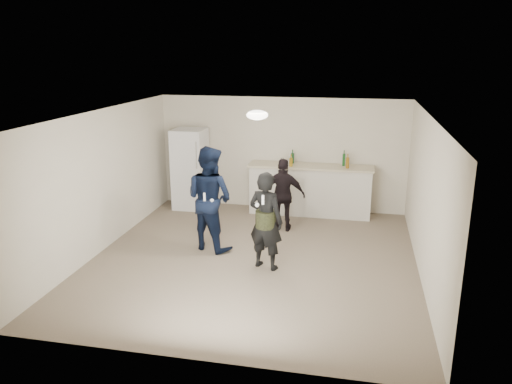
% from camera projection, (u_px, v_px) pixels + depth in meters
% --- Properties ---
extents(floor, '(6.00, 6.00, 0.00)m').
position_uv_depth(floor, '(254.00, 259.00, 8.65)').
color(floor, '#6B5B4C').
rests_on(floor, ground).
extents(ceiling, '(6.00, 6.00, 0.00)m').
position_uv_depth(ceiling, '(253.00, 114.00, 7.95)').
color(ceiling, silver).
rests_on(ceiling, wall_back).
extents(wall_back, '(6.00, 0.00, 6.00)m').
position_uv_depth(wall_back, '(281.00, 154.00, 11.12)').
color(wall_back, beige).
rests_on(wall_back, floor).
extents(wall_front, '(6.00, 0.00, 6.00)m').
position_uv_depth(wall_front, '(197.00, 262.00, 5.48)').
color(wall_front, beige).
rests_on(wall_front, floor).
extents(wall_left, '(0.00, 6.00, 6.00)m').
position_uv_depth(wall_left, '(102.00, 181.00, 8.84)').
color(wall_left, beige).
rests_on(wall_left, floor).
extents(wall_right, '(0.00, 6.00, 6.00)m').
position_uv_depth(wall_right, '(426.00, 199.00, 7.76)').
color(wall_right, beige).
rests_on(wall_right, floor).
extents(counter, '(2.60, 0.56, 1.05)m').
position_uv_depth(counter, '(310.00, 191.00, 10.88)').
color(counter, beige).
rests_on(counter, floor).
extents(counter_top, '(2.68, 0.64, 0.04)m').
position_uv_depth(counter_top, '(311.00, 166.00, 10.73)').
color(counter_top, '#C2B397').
rests_on(counter_top, counter).
extents(fridge, '(0.70, 0.70, 1.80)m').
position_uv_depth(fridge, '(190.00, 169.00, 11.24)').
color(fridge, white).
rests_on(fridge, floor).
extents(fridge_handle, '(0.02, 0.02, 0.60)m').
position_uv_depth(fridge_handle, '(196.00, 155.00, 10.72)').
color(fridge_handle, white).
rests_on(fridge_handle, fridge).
extents(ceiling_dome, '(0.36, 0.36, 0.16)m').
position_uv_depth(ceiling_dome, '(257.00, 115.00, 8.25)').
color(ceiling_dome, white).
rests_on(ceiling_dome, ceiling).
extents(shaker, '(0.08, 0.08, 0.17)m').
position_uv_depth(shaker, '(282.00, 162.00, 10.68)').
color(shaker, silver).
rests_on(shaker, counter_top).
extents(man, '(1.12, 1.01, 1.88)m').
position_uv_depth(man, '(209.00, 198.00, 8.88)').
color(man, '#0E1C3B').
rests_on(man, floor).
extents(woman, '(0.69, 0.56, 1.64)m').
position_uv_depth(woman, '(266.00, 221.00, 8.09)').
color(woman, black).
rests_on(woman, floor).
extents(camo_shorts, '(0.34, 0.34, 0.28)m').
position_uv_depth(camo_shorts, '(266.00, 219.00, 8.08)').
color(camo_shorts, '#2E3518').
rests_on(camo_shorts, woman).
extents(spectator, '(0.86, 0.37, 1.46)m').
position_uv_depth(spectator, '(283.00, 195.00, 9.82)').
color(spectator, black).
rests_on(spectator, floor).
extents(remote_man, '(0.04, 0.04, 0.15)m').
position_uv_depth(remote_man, '(205.00, 197.00, 8.59)').
color(remote_man, white).
rests_on(remote_man, man).
extents(nunchuk_man, '(0.07, 0.07, 0.07)m').
position_uv_depth(nunchuk_man, '(212.00, 201.00, 8.61)').
color(nunchuk_man, white).
rests_on(nunchuk_man, man).
extents(remote_woman, '(0.04, 0.04, 0.15)m').
position_uv_depth(remote_woman, '(263.00, 200.00, 7.73)').
color(remote_woman, white).
rests_on(remote_woman, woman).
extents(nunchuk_woman, '(0.07, 0.07, 0.07)m').
position_uv_depth(nunchuk_woman, '(257.00, 205.00, 7.81)').
color(nunchuk_woman, white).
rests_on(nunchuk_woman, woman).
extents(bottle_cluster, '(1.29, 0.39, 0.26)m').
position_uv_depth(bottle_cluster, '(314.00, 161.00, 10.67)').
color(bottle_cluster, '#14491F').
rests_on(bottle_cluster, counter_top).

